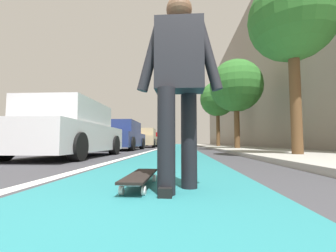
{
  "coord_description": "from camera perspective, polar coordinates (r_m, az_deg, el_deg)",
  "views": [
    {
      "loc": [
        -1.03,
        -0.27,
        0.4
      ],
      "look_at": [
        11.16,
        0.47,
        1.28
      ],
      "focal_mm": 24.19,
      "sensor_mm": 36.0,
      "label": 1
    }
  ],
  "objects": [
    {
      "name": "building_facade",
      "position": [
        24.36,
        17.69,
        8.48
      ],
      "size": [
        40.0,
        1.2,
        11.28
      ],
      "primitive_type": "cube",
      "color": "gray",
      "rests_on": "ground"
    },
    {
      "name": "street_tree_near",
      "position": [
        7.27,
        28.82,
        22.41
      ],
      "size": [
        2.22,
        2.22,
        4.74
      ],
      "color": "brown",
      "rests_on": "ground"
    },
    {
      "name": "parked_car_mid",
      "position": [
        12.08,
        -11.63,
        -2.54
      ],
      "size": [
        4.47,
        1.92,
        1.49
      ],
      "color": "navy",
      "rests_on": "ground"
    },
    {
      "name": "parked_car_end",
      "position": [
        25.31,
        -3.66,
        -3.46
      ],
      "size": [
        4.4,
        2.13,
        1.47
      ],
      "color": "maroon",
      "rests_on": "ground"
    },
    {
      "name": "bike_lane_paint",
      "position": [
        25.04,
        2.85,
        -5.05
      ],
      "size": [
        56.0,
        2.03,
        0.0
      ],
      "primitive_type": "cube",
      "color": "#237075",
      "rests_on": "ground"
    },
    {
      "name": "street_tree_far",
      "position": [
        18.65,
        12.39,
        6.62
      ],
      "size": [
        2.78,
        2.78,
        5.27
      ],
      "color": "brown",
      "rests_on": "ground"
    },
    {
      "name": "parked_car_near",
      "position": [
        6.62,
        -23.52,
        -1.21
      ],
      "size": [
        4.23,
        1.88,
        1.47
      ],
      "color": "silver",
      "rests_on": "ground"
    },
    {
      "name": "skater_person",
      "position": [
        1.94,
        2.74,
        12.1
      ],
      "size": [
        0.46,
        0.72,
        1.64
      ],
      "color": "black",
      "rests_on": "ground"
    },
    {
      "name": "lane_stripe_white",
      "position": [
        21.08,
        -0.45,
        -5.22
      ],
      "size": [
        52.0,
        0.16,
        0.01
      ],
      "primitive_type": "cube",
      "color": "silver",
      "rests_on": "ground"
    },
    {
      "name": "skateboard",
      "position": [
        2.06,
        -7.0,
        -12.55
      ],
      "size": [
        0.84,
        0.21,
        0.11
      ],
      "color": "white",
      "rests_on": "ground"
    },
    {
      "name": "parked_car_far",
      "position": [
        18.38,
        -6.03,
        -3.1
      ],
      "size": [
        4.63,
        2.14,
        1.5
      ],
      "color": "tan",
      "rests_on": "ground"
    },
    {
      "name": "ground_plane",
      "position": [
        11.04,
        2.08,
        -6.21
      ],
      "size": [
        80.0,
        80.0,
        0.0
      ],
      "primitive_type": "plane",
      "color": "#38383D"
    },
    {
      "name": "sidewalk_curb",
      "position": [
        19.32,
        13.31,
        -5.06
      ],
      "size": [
        52.0,
        3.2,
        0.11
      ],
      "primitive_type": "cube",
      "color": "#9E9B93",
      "rests_on": "ground"
    },
    {
      "name": "traffic_light",
      "position": [
        22.14,
        -1.32,
        2.49
      ],
      "size": [
        0.33,
        0.28,
        4.28
      ],
      "color": "#2D2D2D",
      "rests_on": "ground"
    },
    {
      "name": "street_tree_mid",
      "position": [
        12.68,
        16.76,
        9.62
      ],
      "size": [
        2.76,
        2.76,
        4.78
      ],
      "color": "brown",
      "rests_on": "ground"
    }
  ]
}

